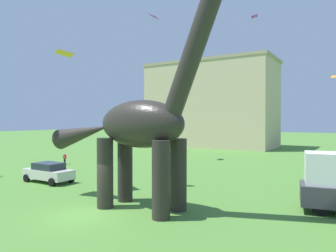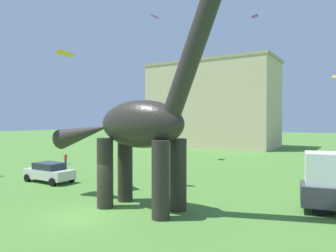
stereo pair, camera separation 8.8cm
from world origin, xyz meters
name	(u,v)px [view 1 (the left image)]	position (x,y,z in m)	size (l,w,h in m)	color
ground_plane	(85,216)	(0.00, 0.00, 0.00)	(240.00, 240.00, 0.00)	#4C7F33
dinosaur_sculpture	(140,124)	(1.71, 2.52, 4.74)	(12.54, 2.66, 13.10)	#2D2823
parked_sedan_left	(49,172)	(-8.98, 4.58, 0.81)	(4.23, 2.01, 1.55)	silver
person_far_spectator	(65,158)	(-15.97, 11.93, 0.76)	(0.47, 0.21, 1.25)	black
person_photographer	(182,172)	(0.75, 8.94, 1.07)	(0.66, 0.29, 1.77)	black
person_strolling_adult	(164,166)	(-2.31, 11.16, 0.94)	(0.58, 0.26, 1.55)	#6B6056
kite_near_high	(154,17)	(-9.56, 20.18, 17.58)	(1.24, 1.58, 1.86)	purple
kite_mid_right	(64,53)	(-5.67, 3.47, 9.64)	(1.83, 1.69, 0.23)	orange
kite_drifting	(254,16)	(5.00, 12.79, 12.97)	(0.58, 0.70, 0.77)	purple
background_building_block	(211,104)	(-12.07, 42.61, 7.86)	(23.61, 10.97, 15.71)	#CCB78E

